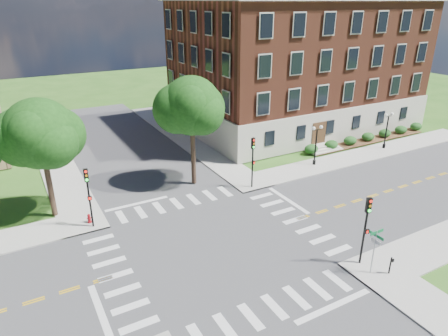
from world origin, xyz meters
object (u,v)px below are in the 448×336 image
traffic_signal_ne (253,156)px  twin_lamp_east (387,128)px  street_sign_pole (375,243)px  twin_lamp_west (316,143)px  traffic_signal_nw (88,190)px  traffic_signal_se (366,223)px  push_button_post (391,265)px  fire_hydrant (89,219)px

traffic_signal_ne → twin_lamp_east: (19.35, 1.43, -0.66)m
street_sign_pole → twin_lamp_east: bearing=38.9°
traffic_signal_ne → street_sign_pole: 14.39m
twin_lamp_west → traffic_signal_nw: bearing=-176.4°
traffic_signal_se → traffic_signal_ne: 13.30m
traffic_signal_ne → push_button_post: bearing=-87.2°
twin_lamp_west → twin_lamp_east: (10.59, -0.04, 0.00)m
traffic_signal_ne → traffic_signal_nw: size_ratio=1.00×
traffic_signal_se → street_sign_pole: 1.40m
street_sign_pole → push_button_post: street_sign_pole is taller
push_button_post → fire_hydrant: 21.99m
fire_hydrant → street_sign_pole: bearing=-46.4°
traffic_signal_nw → push_button_post: bearing=-44.6°
traffic_signal_se → push_button_post: traffic_signal_se is taller
twin_lamp_west → fire_hydrant: (-23.38, -0.74, -2.06)m
street_sign_pole → fire_hydrant: street_sign_pole is taller
twin_lamp_east → traffic_signal_ne: bearing=-175.8°
traffic_signal_nw → street_sign_pole: 20.26m
traffic_signal_ne → fire_hydrant: size_ratio=6.40×
traffic_signal_nw → twin_lamp_east: (33.84, 1.43, -0.66)m
twin_lamp_west → fire_hydrant: size_ratio=5.64×
twin_lamp_east → twin_lamp_west: bearing=179.8°
twin_lamp_west → push_button_post: 18.42m
push_button_post → fire_hydrant: bearing=134.3°
street_sign_pole → traffic_signal_se: bearing=79.5°
traffic_signal_se → twin_lamp_east: traffic_signal_se is taller
twin_lamp_west → street_sign_pole: 18.21m
twin_lamp_east → push_button_post: bearing=-138.5°
traffic_signal_ne → traffic_signal_nw: bearing=180.0°
traffic_signal_se → twin_lamp_west: size_ratio=1.13×
street_sign_pole → fire_hydrant: size_ratio=4.13×
twin_lamp_east → street_sign_pole: size_ratio=1.36×
traffic_signal_ne → twin_lamp_west: traffic_signal_ne is taller
traffic_signal_nw → street_sign_pole: (14.25, -14.37, -0.88)m
twin_lamp_west → push_button_post: size_ratio=3.53×
street_sign_pole → push_button_post: 1.91m
twin_lamp_west → street_sign_pole: (-9.00, -15.83, -0.21)m
street_sign_pole → push_button_post: (0.97, -0.66, -1.51)m
fire_hydrant → push_button_post: bearing=-45.7°
street_sign_pole → twin_lamp_west: bearing=60.4°
twin_lamp_west → fire_hydrant: 23.48m
push_button_post → fire_hydrant: size_ratio=1.60×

